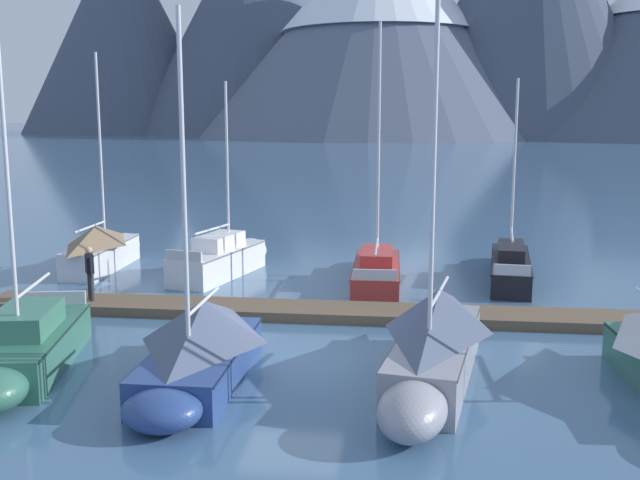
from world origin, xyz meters
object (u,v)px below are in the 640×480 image
object	(u,v)px
sailboat_far_berth	(377,267)
sailboat_end_of_dock	(510,263)
sailboat_nearest_berth	(102,247)
sailboat_mid_dock_port	(223,257)
person_on_dock	(90,270)
sailboat_outer_slip	(434,343)
sailboat_second_berth	(23,349)
sailboat_mid_dock_starboard	(199,347)

from	to	relation	value
sailboat_far_berth	sailboat_end_of_dock	distance (m)	5.04
sailboat_nearest_berth	sailboat_mid_dock_port	size ratio (longest dim) A/B	1.15
sailboat_nearest_berth	person_on_dock	bearing A→B (deg)	-70.38
sailboat_far_berth	sailboat_outer_slip	xyz separation A→B (m)	(1.73, -10.20, 0.44)
sailboat_end_of_dock	sailboat_far_berth	bearing A→B (deg)	-166.42
sailboat_nearest_berth	sailboat_far_berth	bearing A→B (deg)	-4.74
person_on_dock	sailboat_second_berth	bearing A→B (deg)	-81.22
sailboat_outer_slip	person_on_dock	xyz separation A→B (m)	(-10.45, 5.24, 0.30)
sailboat_mid_dock_port	sailboat_end_of_dock	world-z (taller)	sailboat_end_of_dock
sailboat_mid_dock_starboard	sailboat_mid_dock_port	bearing A→B (deg)	101.40
person_on_dock	sailboat_far_berth	bearing A→B (deg)	29.62
sailboat_nearest_berth	sailboat_outer_slip	bearing A→B (deg)	-41.51
sailboat_second_berth	sailboat_outer_slip	bearing A→B (deg)	3.37
sailboat_outer_slip	sailboat_end_of_dock	world-z (taller)	sailboat_outer_slip
sailboat_mid_dock_starboard	sailboat_far_berth	xyz separation A→B (m)	(3.58, 10.77, -0.33)
sailboat_second_berth	sailboat_mid_dock_port	distance (m)	11.39
sailboat_nearest_berth	sailboat_end_of_dock	distance (m)	15.71
sailboat_second_berth	sailboat_outer_slip	xyz separation A→B (m)	(9.55, 0.56, 0.34)
sailboat_far_berth	person_on_dock	bearing A→B (deg)	-150.38
sailboat_nearest_berth	sailboat_end_of_dock	bearing A→B (deg)	1.05
sailboat_second_berth	person_on_dock	xyz separation A→B (m)	(-0.90, 5.80, 0.65)
sailboat_second_berth	sailboat_mid_dock_port	xyz separation A→B (m)	(1.98, 11.22, 0.04)
sailboat_mid_dock_starboard	person_on_dock	xyz separation A→B (m)	(-5.14, 5.82, 0.41)
sailboat_second_berth	sailboat_mid_dock_starboard	distance (m)	4.25
sailboat_far_berth	sailboat_nearest_berth	bearing A→B (deg)	175.26
sailboat_nearest_berth	sailboat_second_berth	size ratio (longest dim) A/B	0.99
sailboat_far_berth	sailboat_outer_slip	size ratio (longest dim) A/B	1.01
sailboat_mid_dock_port	sailboat_far_berth	distance (m)	5.86
sailboat_mid_dock_starboard	sailboat_outer_slip	bearing A→B (deg)	6.21
sailboat_mid_dock_starboard	person_on_dock	bearing A→B (deg)	131.45
sailboat_mid_dock_starboard	person_on_dock	distance (m)	7.78
sailboat_mid_dock_starboard	sailboat_second_berth	bearing A→B (deg)	179.79
sailboat_nearest_berth	sailboat_mid_dock_port	bearing A→B (deg)	-4.99
sailboat_nearest_berth	sailboat_outer_slip	size ratio (longest dim) A/B	0.92
sailboat_mid_dock_port	sailboat_outer_slip	xyz separation A→B (m)	(7.58, -10.66, 0.30)
sailboat_mid_dock_starboard	sailboat_outer_slip	size ratio (longest dim) A/B	0.90
sailboat_mid_dock_port	sailboat_outer_slip	bearing A→B (deg)	-54.60
sailboat_nearest_berth	sailboat_mid_dock_port	distance (m)	4.98
sailboat_second_berth	person_on_dock	bearing A→B (deg)	98.78
sailboat_mid_dock_port	sailboat_far_berth	xyz separation A→B (m)	(5.84, -0.46, -0.14)
sailboat_mid_dock_starboard	person_on_dock	world-z (taller)	sailboat_mid_dock_starboard
sailboat_nearest_berth	sailboat_mid_dock_starboard	bearing A→B (deg)	-58.24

